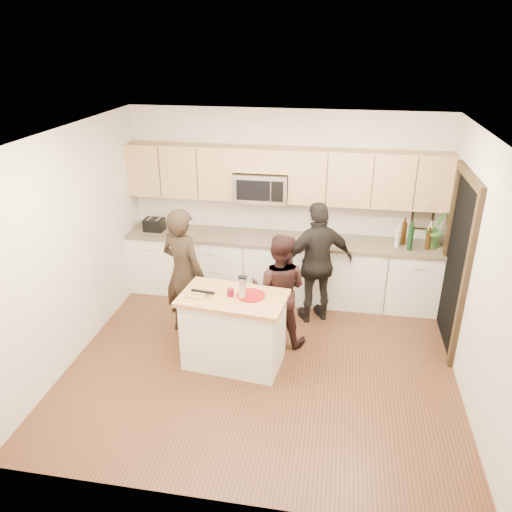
% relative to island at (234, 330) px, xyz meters
% --- Properties ---
extents(floor, '(4.50, 4.50, 0.00)m').
position_rel_island_xyz_m(floor, '(0.33, 0.06, -0.45)').
color(floor, brown).
rests_on(floor, ground).
extents(room_shell, '(4.52, 4.02, 2.71)m').
position_rel_island_xyz_m(room_shell, '(0.33, 0.06, 1.28)').
color(room_shell, beige).
rests_on(room_shell, ground).
extents(back_cabinetry, '(4.50, 0.66, 0.94)m').
position_rel_island_xyz_m(back_cabinetry, '(0.33, 1.75, 0.02)').
color(back_cabinetry, white).
rests_on(back_cabinetry, ground).
extents(upper_cabinetry, '(4.50, 0.33, 0.75)m').
position_rel_island_xyz_m(upper_cabinetry, '(0.36, 1.89, 1.39)').
color(upper_cabinetry, tan).
rests_on(upper_cabinetry, ground).
extents(microwave, '(0.76, 0.41, 0.40)m').
position_rel_island_xyz_m(microwave, '(0.02, 1.86, 1.20)').
color(microwave, silver).
rests_on(microwave, ground).
extents(doorway, '(0.06, 1.25, 2.20)m').
position_rel_island_xyz_m(doorway, '(2.56, 0.96, 0.70)').
color(doorway, black).
rests_on(doorway, ground).
extents(framed_picture, '(0.30, 0.03, 0.38)m').
position_rel_island_xyz_m(framed_picture, '(2.28, 2.04, 0.83)').
color(framed_picture, black).
rests_on(framed_picture, ground).
extents(dish_towel, '(0.34, 0.60, 0.48)m').
position_rel_island_xyz_m(dish_towel, '(-0.62, 1.56, 0.35)').
color(dish_towel, white).
rests_on(dish_towel, ground).
extents(island, '(1.27, 0.83, 0.90)m').
position_rel_island_xyz_m(island, '(0.00, 0.00, 0.00)').
color(island, white).
rests_on(island, ground).
extents(red_plate, '(0.33, 0.33, 0.02)m').
position_rel_island_xyz_m(red_plate, '(0.20, 0.04, 0.45)').
color(red_plate, maroon).
rests_on(red_plate, island).
extents(box_grater, '(0.09, 0.07, 0.26)m').
position_rel_island_xyz_m(box_grater, '(0.12, -0.04, 0.59)').
color(box_grater, silver).
rests_on(box_grater, red_plate).
extents(drink_glass, '(0.08, 0.08, 0.09)m').
position_rel_island_xyz_m(drink_glass, '(-0.03, 0.00, 0.49)').
color(drink_glass, maroon).
rests_on(drink_glass, island).
extents(cutting_board, '(0.25, 0.19, 0.02)m').
position_rel_island_xyz_m(cutting_board, '(-0.42, -0.06, 0.46)').
color(cutting_board, tan).
rests_on(cutting_board, island).
extents(tongs, '(0.28, 0.06, 0.02)m').
position_rel_island_xyz_m(tongs, '(-0.35, -0.01, 0.48)').
color(tongs, black).
rests_on(tongs, cutting_board).
extents(knife, '(0.21, 0.04, 0.01)m').
position_rel_island_xyz_m(knife, '(-0.35, -0.08, 0.47)').
color(knife, silver).
rests_on(knife, cutting_board).
extents(toaster, '(0.29, 0.22, 0.18)m').
position_rel_island_xyz_m(toaster, '(-1.57, 1.73, 0.58)').
color(toaster, black).
rests_on(toaster, back_cabinetry).
extents(bottle_cluster, '(0.52, 0.33, 0.40)m').
position_rel_island_xyz_m(bottle_cluster, '(2.17, 1.74, 0.66)').
color(bottle_cluster, '#311B08').
rests_on(bottle_cluster, back_cabinetry).
extents(orchid, '(0.38, 0.38, 0.54)m').
position_rel_island_xyz_m(orchid, '(2.43, 1.78, 0.76)').
color(orchid, '#39722D').
rests_on(orchid, back_cabinetry).
extents(woman_left, '(0.74, 0.63, 1.71)m').
position_rel_island_xyz_m(woman_left, '(-0.76, 0.57, 0.40)').
color(woman_left, black).
rests_on(woman_left, ground).
extents(woman_center, '(0.75, 0.60, 1.46)m').
position_rel_island_xyz_m(woman_center, '(0.46, 0.55, 0.28)').
color(woman_center, black).
rests_on(woman_center, ground).
extents(woman_right, '(1.07, 0.80, 1.68)m').
position_rel_island_xyz_m(woman_right, '(0.89, 1.19, 0.39)').
color(woman_right, black).
rests_on(woman_right, ground).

